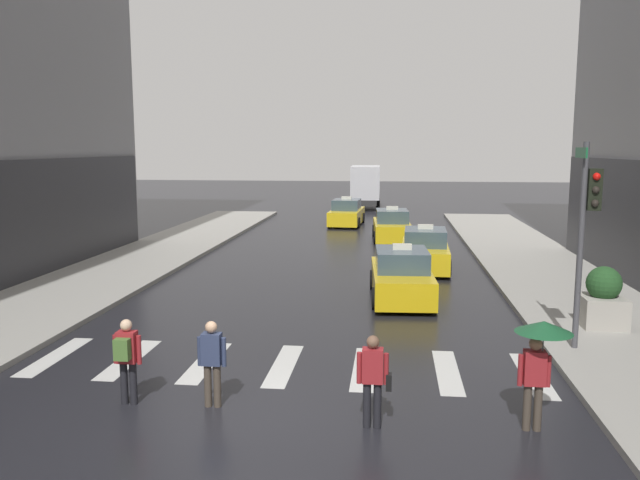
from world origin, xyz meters
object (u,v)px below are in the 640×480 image
traffic_light_pole (587,216)px  planter_near_corner (603,299)px  pedestrian_with_umbrella (540,345)px  taxi_third (392,227)px  taxi_second (425,251)px  taxi_fourth (347,214)px  taxi_lead (401,277)px  pedestrian_with_handbag (373,376)px  pedestrian_plain_coat (212,358)px  pedestrian_with_backpack (127,355)px  box_truck (366,184)px

traffic_light_pole → planter_near_corner: 3.27m
traffic_light_pole → pedestrian_with_umbrella: size_ratio=2.47×
taxi_third → taxi_second: bearing=-80.2°
taxi_second → taxi_third: bearing=99.8°
taxi_second → taxi_fourth: (-4.13, 13.90, 0.00)m
traffic_light_pole → taxi_lead: bearing=129.3°
taxi_second → taxi_fourth: bearing=106.5°
taxi_second → planter_near_corner: taxi_second is taller
pedestrian_with_handbag → traffic_light_pole: bearing=43.9°
pedestrian_with_umbrella → planter_near_corner: pedestrian_with_umbrella is taller
pedestrian_plain_coat → taxi_second: bearing=72.0°
taxi_third → taxi_fourth: same height
pedestrian_with_handbag → taxi_lead: bearing=86.4°
traffic_light_pole → pedestrian_with_handbag: size_ratio=2.91×
pedestrian_with_backpack → taxi_fourth: bearing=85.7°
planter_near_corner → taxi_lead: bearing=149.6°
taxi_third → pedestrian_with_handbag: (-0.28, -22.40, 0.21)m
pedestrian_with_backpack → taxi_second: bearing=66.4°
taxi_fourth → taxi_lead: bearing=-80.7°
taxi_second → planter_near_corner: 9.28m
taxi_lead → pedestrian_with_backpack: 10.46m
planter_near_corner → taxi_fourth: bearing=110.6°
pedestrian_plain_coat → planter_near_corner: (8.82, 5.91, -0.07)m
box_truck → planter_near_corner: size_ratio=4.74×
box_truck → pedestrian_with_backpack: bearing=-94.0°
taxi_fourth → box_truck: box_truck is taller
taxi_third → box_truck: box_truck is taller
box_truck → planter_near_corner: 34.80m
planter_near_corner → pedestrian_with_backpack: bearing=-150.1°
taxi_third → planter_near_corner: size_ratio=2.89×
pedestrian_plain_coat → taxi_lead: bearing=68.0°
traffic_light_pole → pedestrian_plain_coat: (-7.71, -3.97, -2.32)m
traffic_light_pole → taxi_fourth: bearing=106.7°
taxi_third → taxi_fourth: bearing=114.2°
taxi_third → planter_near_corner: taxi_third is taller
pedestrian_with_handbag → pedestrian_with_backpack: bearing=174.2°
taxi_third → pedestrian_with_backpack: size_ratio=2.80×
taxi_lead → box_truck: 31.00m
taxi_lead → taxi_fourth: 19.36m
taxi_fourth → pedestrian_with_backpack: bearing=-94.3°
pedestrian_with_handbag → pedestrian_plain_coat: bearing=169.4°
traffic_light_pole → taxi_fourth: size_ratio=1.04×
taxi_fourth → box_truck: bearing=86.7°
taxi_lead → taxi_third: size_ratio=1.00×
taxi_fourth → pedestrian_plain_coat: size_ratio=2.80×
taxi_fourth → pedestrian_with_handbag: bearing=-85.0°
traffic_light_pole → box_truck: 36.50m
taxi_lead → pedestrian_with_umbrella: size_ratio=2.38×
planter_near_corner → box_truck: bearing=102.7°
pedestrian_with_handbag → planter_near_corner: 8.70m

